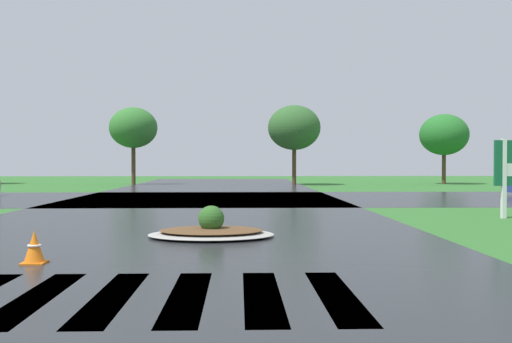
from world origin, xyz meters
TOP-DOWN VIEW (x-y plane):
  - asphalt_roadway at (0.00, 10.00)m, footprint 11.63×80.00m
  - asphalt_cross_road at (0.00, 21.83)m, footprint 90.00×10.47m
  - crosswalk_stripes at (0.00, 3.52)m, footprint 5.85×2.86m
  - median_island at (0.92, 8.95)m, footprint 2.70×1.95m
  - traffic_cone at (-1.73, 5.84)m, footprint 0.36×0.36m
  - background_treeline at (1.06, 37.06)m, footprint 36.67×5.68m

SIDE VIEW (x-z plane):
  - asphalt_roadway at x=0.00m, z-range 0.00..0.01m
  - asphalt_cross_road at x=0.00m, z-range 0.00..0.01m
  - crosswalk_stripes at x=0.00m, z-range 0.00..0.01m
  - median_island at x=0.92m, z-range -0.20..0.48m
  - traffic_cone at x=-1.73m, z-range -0.01..0.51m
  - background_treeline at x=1.06m, z-range 0.94..6.39m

